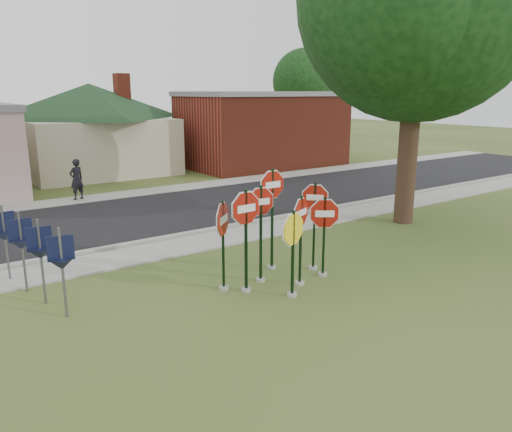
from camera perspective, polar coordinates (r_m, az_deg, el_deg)
ground at (r=11.91m, az=6.94°, el=-9.51°), size 120.00×120.00×0.00m
sidewalk_near at (r=16.11m, az=-6.34°, el=-3.03°), size 60.00×1.60×0.06m
road at (r=20.03m, az=-12.65°, el=0.08°), size 60.00×7.00×0.04m
sidewalk_far at (r=23.97m, az=-16.71°, el=2.12°), size 60.00×1.60×0.06m
curb at (r=16.95m, az=-8.00°, el=-2.08°), size 60.00×0.20×0.14m
stop_sign_center at (r=12.30m, az=5.14°, el=-1.56°), size 0.92×0.42×2.38m
stop_sign_yellow at (r=11.61m, az=4.25°, el=-3.11°), size 1.06×0.31×2.20m
stop_sign_left at (r=11.78m, az=-1.16°, el=-1.11°), size 1.12×0.24×2.64m
stop_sign_right at (r=12.99m, az=7.80°, el=-1.21°), size 0.88×0.64×2.23m
stop_sign_back_right at (r=13.30m, az=1.87°, el=1.36°), size 1.07×0.24×2.88m
stop_sign_back_left at (r=12.43m, az=0.55°, el=-0.59°), size 0.99×0.24×2.60m
stop_sign_far_right at (r=13.41m, az=6.70°, el=0.09°), size 0.67×0.73×2.51m
stop_sign_far_left at (r=11.97m, az=-3.80°, el=-1.91°), size 0.90×0.76×2.37m
route_sign_row at (r=13.14m, az=-25.22°, el=-2.85°), size 1.43×4.63×2.00m
building_house at (r=31.46m, az=-18.38°, el=11.36°), size 11.60×11.60×6.20m
building_brick at (r=32.94m, az=0.78°, el=9.98°), size 10.20×6.20×4.75m
bg_tree_right at (r=44.98m, az=5.58°, el=15.05°), size 5.60×5.60×8.40m
pedestrian at (r=23.50m, az=-19.82°, el=3.97°), size 0.77×0.63×1.81m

